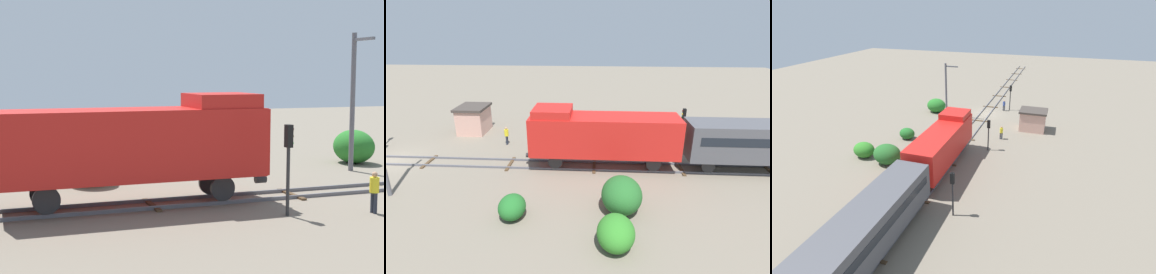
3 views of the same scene
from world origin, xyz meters
TOP-DOWN VIEW (x-y plane):
  - ground_plane at (0.00, 0.00)m, footprint 120.58×120.58m
  - railway_track at (0.00, -0.00)m, footprint 2.40×80.39m
  - locomotive at (0.00, 17.26)m, footprint 2.90×11.60m
  - traffic_signal_mid at (-3.40, 12.08)m, footprint 0.32×0.34m
  - traffic_signal_far at (-3.60, 24.25)m, footprint 0.32×0.34m
  - worker_by_signal at (-4.20, 8.61)m, footprint 0.38×0.38m
  - relay_hut at (-7.50, 4.27)m, footprint 3.50×2.90m
  - bush_near at (6.88, 12.11)m, footprint 1.91×1.57m
  - bush_far at (5.80, 18.42)m, footprint 2.93×2.40m
  - bush_back at (8.99, 17.91)m, footprint 2.33×1.91m

SIDE VIEW (x-z plane):
  - ground_plane at x=0.00m, z-range 0.00..0.00m
  - railway_track at x=0.00m, z-range -0.01..0.15m
  - bush_near at x=6.88m, z-range 0.00..1.39m
  - bush_back at x=8.99m, z-range 0.00..1.70m
  - worker_by_signal at x=-4.20m, z-range 0.15..1.85m
  - bush_far at x=5.80m, z-range 0.00..2.13m
  - relay_hut at x=-7.50m, z-range 0.02..2.76m
  - traffic_signal_mid at x=-3.40m, z-range 0.73..4.36m
  - traffic_signal_far at x=-3.60m, z-range 0.77..4.62m
  - locomotive at x=0.00m, z-range 0.47..5.07m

